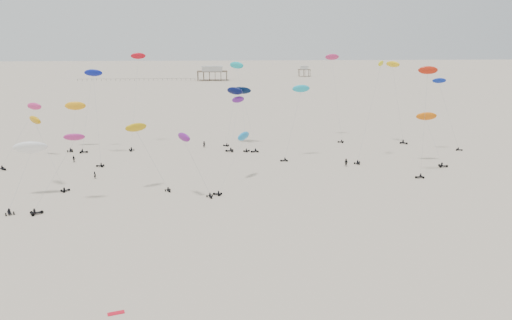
{
  "coord_description": "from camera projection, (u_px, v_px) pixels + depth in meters",
  "views": [
    {
      "loc": [
        -7.1,
        -2.49,
        29.44
      ],
      "look_at": [
        0.0,
        88.0,
        7.0
      ],
      "focal_mm": 35.0,
      "sensor_mm": 36.0,
      "label": 1
    }
  ],
  "objects": [
    {
      "name": "rig_21",
      "position": [
        236.0,
        115.0,
        137.22
      ],
      "size": [
        6.11,
        14.41,
        16.17
      ],
      "rotation": [
        0.0,
        0.0,
        1.47
      ],
      "color": "black",
      "rests_on": "ground"
    },
    {
      "name": "rig_17",
      "position": [
        234.0,
        96.0,
        138.46
      ],
      "size": [
        6.56,
        7.46,
        16.23
      ],
      "rotation": [
        0.0,
        0.0,
        1.15
      ],
      "color": "black",
      "rests_on": "ground"
    },
    {
      "name": "rig_19",
      "position": [
        136.0,
        82.0,
        136.07
      ],
      "size": [
        4.27,
        13.55,
        26.01
      ],
      "rotation": [
        0.0,
        0.0,
        3.11
      ],
      "color": "black",
      "rests_on": "ground"
    },
    {
      "name": "pavilion_main",
      "position": [
        212.0,
        74.0,
        346.96
      ],
      "size": [
        21.0,
        13.0,
        9.8
      ],
      "color": "brown",
      "rests_on": "ground"
    },
    {
      "name": "rig_15",
      "position": [
        75.0,
        112.0,
        135.08
      ],
      "size": [
        5.69,
        9.34,
        13.01
      ],
      "rotation": [
        0.0,
        0.0,
        -0.04
      ],
      "color": "black",
      "rests_on": "ground"
    },
    {
      "name": "ground_plane",
      "position": [
        235.0,
        111.0,
        203.57
      ],
      "size": [
        900.0,
        900.0,
        0.0
      ],
      "primitive_type": "plane",
      "color": "beige"
    },
    {
      "name": "rig_2",
      "position": [
        239.0,
        145.0,
        103.59
      ],
      "size": [
        8.54,
        15.3,
        15.4
      ],
      "rotation": [
        0.0,
        0.0,
        1.17
      ],
      "color": "black",
      "rests_on": "ground"
    },
    {
      "name": "rig_10",
      "position": [
        94.0,
        88.0,
        122.98
      ],
      "size": [
        6.72,
        15.99,
        23.98
      ],
      "rotation": [
        0.0,
        0.0,
        1.47
      ],
      "color": "black",
      "rests_on": "ground"
    },
    {
      "name": "spectator_2",
      "position": [
        74.0,
        162.0,
        120.63
      ],
      "size": [
        1.27,
        1.08,
        1.89
      ],
      "primitive_type": "imported",
      "rotation": [
        0.0,
        0.0,
        5.75
      ],
      "color": "black",
      "rests_on": "ground"
    },
    {
      "name": "rig_11",
      "position": [
        87.0,
        115.0,
        130.98
      ],
      "size": [
        4.65,
        8.61,
        21.31
      ],
      "rotation": [
        0.0,
        0.0,
        4.74
      ],
      "color": "black",
      "rests_on": "ground"
    },
    {
      "name": "rig_7",
      "position": [
        444.0,
        98.0,
        130.45
      ],
      "size": [
        9.19,
        3.61,
        19.31
      ],
      "rotation": [
        0.0,
        0.0,
        4.07
      ],
      "color": "black",
      "rests_on": "ground"
    },
    {
      "name": "grounded_kite_b",
      "position": [
        116.0,
        313.0,
        54.61
      ],
      "size": [
        1.92,
        1.18,
        0.07
      ],
      "primitive_type": "cube",
      "rotation": [
        0.0,
        0.0,
        0.29
      ],
      "color": "red",
      "rests_on": "ground"
    },
    {
      "name": "rig_0",
      "position": [
        141.0,
        137.0,
        96.93
      ],
      "size": [
        9.22,
        5.69,
        13.78
      ],
      "rotation": [
        0.0,
        0.0,
        3.58
      ],
      "color": "black",
      "rests_on": "ground"
    },
    {
      "name": "rig_20",
      "position": [
        60.0,
        165.0,
        87.73
      ],
      "size": [
        8.66,
        9.47,
        13.86
      ],
      "rotation": [
        0.0,
        0.0,
        5.23
      ],
      "color": "black",
      "rests_on": "ground"
    },
    {
      "name": "pier_fence",
      "position": [
        137.0,
        80.0,
        343.84
      ],
      "size": [
        80.2,
        0.2,
        1.5
      ],
      "color": "black",
      "rests_on": "ground"
    },
    {
      "name": "spectator_3",
      "position": [
        204.0,
        148.0,
        136.48
      ],
      "size": [
        0.78,
        0.54,
        2.14
      ],
      "primitive_type": "imported",
      "rotation": [
        0.0,
        0.0,
        3.15
      ],
      "color": "black",
      "rests_on": "ground"
    },
    {
      "name": "rig_5",
      "position": [
        41.0,
        134.0,
        98.04
      ],
      "size": [
        9.07,
        7.77,
        15.0
      ],
      "rotation": [
        0.0,
        0.0,
        5.48
      ],
      "color": "black",
      "rests_on": "ground"
    },
    {
      "name": "rig_3",
      "position": [
        190.0,
        151.0,
        92.35
      ],
      "size": [
        7.14,
        4.1,
        12.46
      ],
      "rotation": [
        0.0,
        0.0,
        3.43
      ],
      "color": "black",
      "rests_on": "ground"
    },
    {
      "name": "rig_1",
      "position": [
        370.0,
        109.0,
        119.69
      ],
      "size": [
        9.15,
        10.09,
        24.32
      ],
      "rotation": [
        0.0,
        0.0,
        5.59
      ],
      "color": "black",
      "rests_on": "ground"
    },
    {
      "name": "rig_13",
      "position": [
        241.0,
        84.0,
        135.21
      ],
      "size": [
        7.66,
        14.81,
        24.05
      ],
      "rotation": [
        0.0,
        0.0,
        1.99
      ],
      "color": "black",
      "rests_on": "ground"
    },
    {
      "name": "rig_18",
      "position": [
        334.0,
        72.0,
        146.77
      ],
      "size": [
        4.53,
        13.18,
        25.44
      ],
      "rotation": [
        0.0,
        0.0,
        1.13
      ],
      "color": "black",
      "rests_on": "ground"
    },
    {
      "name": "rig_6",
      "position": [
        396.0,
        89.0,
        138.74
      ],
      "size": [
        7.16,
        5.85,
        23.21
      ],
      "rotation": [
        0.0,
        0.0,
        3.81
      ],
      "color": "black",
      "rests_on": "ground"
    },
    {
      "name": "spectator_0",
      "position": [
        95.0,
        179.0,
        106.47
      ],
      "size": [
        0.83,
        0.76,
        1.87
      ],
      "primitive_type": "imported",
      "rotation": [
        0.0,
        0.0,
        2.57
      ],
      "color": "black",
      "rests_on": "ground"
    },
    {
      "name": "rig_12",
      "position": [
        426.0,
        98.0,
        106.08
      ],
      "size": [
        5.0,
        6.27,
        23.62
      ],
      "rotation": [
        0.0,
        0.0,
        1.75
      ],
      "color": "black",
      "rests_on": "ground"
    },
    {
      "name": "rig_16",
      "position": [
        242.0,
        97.0,
        138.3
      ],
      "size": [
        6.12,
        15.14,
        17.92
      ],
      "rotation": [
        0.0,
        0.0,
        5.44
      ],
      "color": "black",
      "rests_on": "ground"
    },
    {
      "name": "rig_9",
      "position": [
        298.0,
        102.0,
        122.51
      ],
      "size": [
        8.02,
        7.29,
        18.28
      ],
      "rotation": [
        0.0,
        0.0,
        1.84
      ],
      "color": "black",
      "rests_on": "ground"
    },
    {
      "name": "pavilion_small",
      "position": [
        304.0,
        72.0,
        381.49
      ],
      "size": [
        9.0,
        7.0,
        8.0
      ],
      "color": "brown",
      "rests_on": "ground"
    },
    {
      "name": "rig_14",
      "position": [
        430.0,
        126.0,
        118.79
      ],
      "size": [
        5.75,
        8.84,
        12.6
      ],
      "rotation": [
        0.0,
        0.0,
        4.5
      ],
      "color": "black",
      "rests_on": "ground"
    },
    {
      "name": "rig_8",
      "position": [
        28.0,
        155.0,
        92.51
      ],
      "size": [
        6.57,
        14.03,
        13.22
      ],
      "rotation": [
        0.0,
        0.0,
        0.51
      ],
      "color": "black",
      "rests_on": "ground"
    },
    {
      "name": "rig_4",
      "position": [
        27.0,
        121.0,
        121.32
      ],
      "size": [
        7.03,
        16.56,
        18.14
      ],
      "rotation": [
        0.0,
        0.0,
        4.12
      ],
      "color": "black",
      "rests_on": "ground"
    },
    {
      "name": "spectator_1",
      "position": [
        346.0,
        166.0,
        116.54
      ],
      "size": [
        1.22,
        1.17,
        2.19
      ],
      "primitive_type": "imported",
      "rotation": [
        0.0,
        0.0,
        5.58
      ],
      "color": "black",
      "rests_on": "ground"
    }
  ]
}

